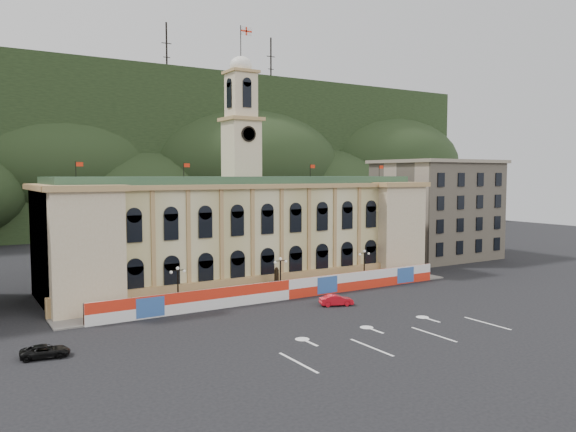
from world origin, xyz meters
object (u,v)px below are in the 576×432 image
black_suv (45,351)px  red_sedan (336,300)px  statue (277,286)px  lamp_center (280,273)px

black_suv → red_sedan: bearing=-76.1°
red_sedan → black_suv: (-33.12, -2.41, -0.10)m
statue → red_sedan: bearing=-70.9°
lamp_center → red_sedan: lamp_center is taller
statue → red_sedan: (3.12, -8.99, -0.52)m
red_sedan → statue: bearing=38.9°
lamp_center → red_sedan: 8.91m
lamp_center → black_suv: 31.85m
black_suv → lamp_center: bearing=-61.2°
red_sedan → black_suv: bearing=113.9°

